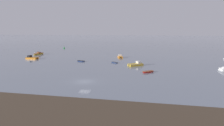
% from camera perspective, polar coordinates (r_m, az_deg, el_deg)
% --- Properties ---
extents(ground_plane, '(800.00, 800.00, 0.00)m').
position_cam_1_polar(ground_plane, '(46.08, -8.36, -5.60)').
color(ground_plane, gray).
extents(motorboat_moored_0, '(6.16, 5.31, 2.32)m').
position_cam_1_polar(motorboat_moored_0, '(66.51, 7.82, -0.46)').
color(motorboat_moored_0, gold).
rests_on(motorboat_moored_0, ground).
extents(sailboat_moored_0, '(3.12, 6.87, 7.42)m').
position_cam_1_polar(sailboat_moored_0, '(102.34, -21.37, 2.58)').
color(sailboat_moored_0, gold).
rests_on(sailboat_moored_0, ground).
extents(rowboat_moored_0, '(3.10, 2.58, 0.48)m').
position_cam_1_polar(rowboat_moored_0, '(71.01, 0.76, 0.12)').
color(rowboat_moored_0, navy).
rests_on(rowboat_moored_0, ground).
extents(motorboat_moored_4, '(3.26, 5.74, 2.07)m').
position_cam_1_polar(motorboat_moored_4, '(85.26, 2.44, 1.90)').
color(motorboat_moored_4, orange).
rests_on(motorboat_moored_4, ground).
extents(rowboat_moored_1, '(3.85, 3.43, 0.61)m').
position_cam_1_polar(rowboat_moored_1, '(56.13, 10.88, -2.68)').
color(rowboat_moored_1, red).
rests_on(rowboat_moored_1, ground).
extents(motorboat_moored_6, '(6.29, 2.83, 2.31)m').
position_cam_1_polar(motorboat_moored_6, '(88.51, -23.51, 1.39)').
color(motorboat_moored_6, orange).
rests_on(motorboat_moored_6, ground).
extents(rowboat_moored_2, '(3.56, 2.02, 0.53)m').
position_cam_1_polar(rowboat_moored_2, '(75.10, -9.39, 0.54)').
color(rowboat_moored_2, navy).
rests_on(rowboat_moored_2, ground).
extents(channel_buoy, '(0.90, 0.90, 2.30)m').
position_cam_1_polar(channel_buoy, '(130.53, -14.29, 4.47)').
color(channel_buoy, '#198C2D').
rests_on(channel_buoy, ground).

